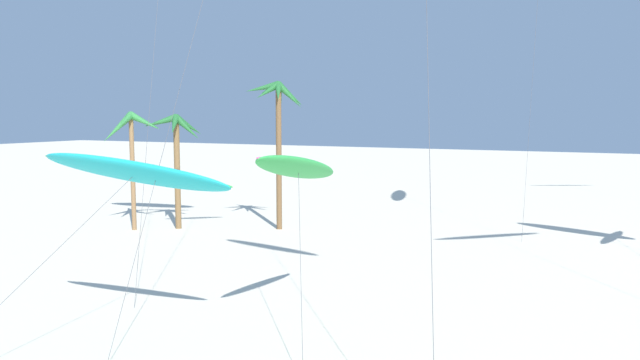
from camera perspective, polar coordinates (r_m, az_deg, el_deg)
palm_tree_0 at (r=47.00m, az=-16.85°, el=4.28°), size 4.83×5.15×8.66m
palm_tree_1 at (r=46.75m, az=-13.14°, el=3.84°), size 4.52×4.28×8.49m
palm_tree_2 at (r=45.35m, az=-3.94°, el=6.55°), size 4.26×4.43×10.86m
flying_kite_1 at (r=23.35m, az=-1.99°, el=1.14°), size 2.96×7.20×7.44m
flying_kite_7 at (r=23.46m, az=-16.66°, el=0.73°), size 7.82×8.66×7.46m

